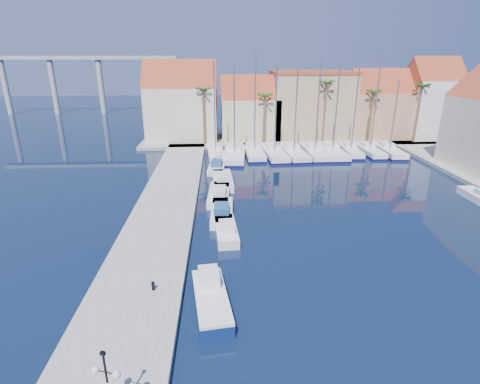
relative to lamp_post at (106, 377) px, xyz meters
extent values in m
plane|color=black|center=(7.95, 8.72, -2.91)|extent=(260.00, 260.00, 0.00)
cube|color=gray|center=(-1.05, 22.22, -2.66)|extent=(6.00, 77.00, 0.50)
cube|color=gray|center=(17.95, 56.72, -2.66)|extent=(54.00, 16.00, 0.50)
cylinder|color=black|center=(-0.22, 0.07, 0.25)|extent=(0.45, 0.18, 0.05)
cylinder|color=black|center=(0.22, -0.06, 0.25)|extent=(0.45, 0.18, 0.05)
sphere|color=white|center=(-0.44, 0.14, 0.25)|extent=(0.33, 0.33, 0.33)
sphere|color=white|center=(0.44, -0.13, 0.25)|extent=(0.33, 0.33, 0.33)
cube|color=black|center=(0.00, 0.00, 1.17)|extent=(0.23, 0.16, 0.15)
cylinder|color=black|center=(0.12, 9.21, -2.13)|extent=(0.22, 0.22, 0.55)
cube|color=navy|center=(3.84, 7.75, -2.48)|extent=(2.67, 5.93, 0.86)
cube|color=white|center=(3.84, 7.75, -1.95)|extent=(2.67, 5.93, 0.19)
cube|color=white|center=(3.68, 8.88, -1.43)|extent=(1.44, 1.68, 1.05)
cube|color=white|center=(4.93, 17.68, -2.51)|extent=(2.11, 5.58, 0.80)
cube|color=white|center=(4.96, 17.14, -1.81)|extent=(1.35, 1.99, 0.60)
cube|color=white|center=(4.60, 21.69, -2.51)|extent=(2.23, 6.34, 0.80)
cube|color=navy|center=(4.58, 21.07, -1.81)|extent=(1.48, 2.24, 0.60)
cube|color=white|center=(4.31, 26.60, -2.51)|extent=(2.52, 6.89, 0.80)
cube|color=white|center=(4.27, 25.92, -1.81)|extent=(1.64, 2.45, 0.60)
cube|color=white|center=(4.77, 31.46, -2.51)|extent=(2.53, 7.08, 0.80)
cube|color=white|center=(4.80, 30.77, -1.81)|extent=(1.67, 2.51, 0.60)
cube|color=white|center=(4.08, 37.40, -2.51)|extent=(2.62, 6.52, 0.80)
cube|color=navy|center=(4.02, 36.77, -1.81)|extent=(1.63, 2.35, 0.60)
cube|color=white|center=(4.64, 41.72, -2.51)|extent=(2.13, 6.36, 0.80)
cube|color=white|center=(4.65, 41.08, -1.81)|extent=(1.45, 2.24, 0.60)
cube|color=white|center=(3.80, 44.84, -2.41)|extent=(2.87, 8.96, 1.00)
cube|color=#110D44|center=(3.80, 44.84, -2.73)|extent=(2.93, 9.02, 0.28)
cube|color=white|center=(3.74, 45.72, -1.61)|extent=(1.78, 2.75, 0.60)
cylinder|color=slate|center=(3.82, 44.40, 4.47)|extent=(0.20, 0.20, 12.75)
cube|color=white|center=(6.71, 43.82, -2.41)|extent=(4.01, 11.87, 1.00)
cube|color=#110D44|center=(6.71, 43.82, -2.73)|extent=(4.08, 11.93, 0.28)
cube|color=white|center=(6.81, 44.98, -1.61)|extent=(2.41, 3.66, 0.60)
cylinder|color=slate|center=(6.66, 43.24, 4.18)|extent=(0.20, 0.20, 12.19)
cube|color=white|center=(9.75, 44.88, -2.41)|extent=(2.76, 10.08, 1.00)
cube|color=#110D44|center=(9.75, 44.88, -2.73)|extent=(2.82, 10.14, 0.28)
cube|color=white|center=(9.74, 45.88, -1.61)|extent=(1.87, 3.04, 0.60)
cylinder|color=slate|center=(9.76, 44.38, 5.04)|extent=(0.20, 0.20, 13.90)
cube|color=white|center=(12.73, 44.27, -2.41)|extent=(3.45, 10.86, 1.00)
cube|color=#110D44|center=(12.73, 44.27, -2.73)|extent=(3.51, 10.93, 0.28)
cube|color=white|center=(12.66, 45.34, -1.61)|extent=(2.15, 3.33, 0.60)
cylinder|color=slate|center=(12.76, 43.74, 4.25)|extent=(0.20, 0.20, 12.32)
cube|color=white|center=(15.74, 44.48, -2.41)|extent=(3.58, 10.93, 1.00)
cube|color=#110D44|center=(15.74, 44.48, -2.73)|extent=(3.65, 11.00, 0.28)
cube|color=white|center=(15.66, 45.55, -1.61)|extent=(2.19, 3.36, 0.60)
cylinder|color=slate|center=(15.78, 43.94, 4.01)|extent=(0.20, 0.20, 11.83)
cube|color=white|center=(19.05, 44.52, -2.41)|extent=(2.78, 10.46, 1.00)
cube|color=#110D44|center=(19.05, 44.52, -2.73)|extent=(2.84, 10.52, 0.28)
cube|color=white|center=(19.04, 45.56, -1.61)|extent=(1.92, 3.14, 0.60)
cylinder|color=slate|center=(19.05, 44.00, 4.58)|extent=(0.20, 0.20, 12.97)
cube|color=white|center=(21.88, 44.62, -2.41)|extent=(2.91, 10.71, 1.00)
cube|color=#110D44|center=(21.88, 44.62, -2.73)|extent=(2.97, 10.77, 0.28)
cube|color=white|center=(21.90, 45.69, -1.61)|extent=(1.98, 3.23, 0.60)
cylinder|color=slate|center=(21.88, 44.09, 4.55)|extent=(0.20, 0.20, 12.92)
cube|color=white|center=(24.91, 44.93, -2.41)|extent=(2.96, 8.80, 1.00)
cube|color=#110D44|center=(24.91, 44.93, -2.73)|extent=(3.03, 8.86, 0.28)
cube|color=white|center=(24.98, 45.79, -1.61)|extent=(1.78, 2.71, 0.60)
cylinder|color=slate|center=(24.87, 44.50, 4.21)|extent=(0.20, 0.20, 12.23)
cube|color=white|center=(27.84, 44.78, -2.41)|extent=(2.43, 8.82, 1.00)
cube|color=#110D44|center=(27.84, 44.78, -2.73)|extent=(2.49, 8.88, 0.28)
cube|color=white|center=(27.82, 45.66, -1.61)|extent=(1.64, 2.66, 0.60)
cylinder|color=slate|center=(27.84, 44.35, 4.97)|extent=(0.20, 0.20, 13.76)
cube|color=white|center=(30.92, 44.79, -2.41)|extent=(2.92, 9.83, 1.00)
cube|color=#110D44|center=(30.92, 44.79, -2.73)|extent=(2.98, 9.90, 0.28)
cube|color=white|center=(30.96, 45.77, -1.61)|extent=(1.89, 2.99, 0.60)
cylinder|color=slate|center=(30.91, 44.31, 3.16)|extent=(0.20, 0.20, 10.14)
cube|color=beige|center=(-2.05, 55.72, 2.09)|extent=(12.00, 9.00, 9.00)
cube|color=maroon|center=(-2.05, 55.72, 6.59)|extent=(12.30, 9.00, 9.00)
cube|color=#C7AF8C|center=(9.95, 55.72, 1.09)|extent=(10.00, 8.00, 7.00)
cube|color=maroon|center=(9.95, 55.72, 4.59)|extent=(10.30, 8.00, 8.00)
cube|color=tan|center=(20.95, 56.72, 3.09)|extent=(14.00, 10.00, 11.00)
cube|color=maroon|center=(20.95, 56.72, 8.84)|extent=(14.20, 10.20, 0.50)
cube|color=tan|center=(32.95, 55.72, 1.59)|extent=(10.00, 8.00, 8.00)
cube|color=maroon|center=(32.95, 55.72, 5.59)|extent=(10.30, 8.00, 8.00)
cube|color=silver|center=(41.95, 54.72, 2.59)|extent=(8.00, 8.00, 10.00)
cube|color=maroon|center=(41.95, 54.72, 7.59)|extent=(8.30, 8.00, 8.00)
cylinder|color=brown|center=(1.95, 50.72, 2.09)|extent=(0.36, 0.36, 9.00)
sphere|color=#275618|center=(1.95, 50.72, 6.44)|extent=(2.60, 2.60, 2.60)
cylinder|color=brown|center=(11.95, 50.72, 1.59)|extent=(0.36, 0.36, 8.00)
sphere|color=#275618|center=(11.95, 50.72, 5.44)|extent=(2.60, 2.60, 2.60)
cylinder|color=brown|center=(21.95, 50.72, 2.59)|extent=(0.36, 0.36, 10.00)
sphere|color=#275618|center=(21.95, 50.72, 7.44)|extent=(2.60, 2.60, 2.60)
cylinder|color=brown|center=(29.95, 50.72, 1.84)|extent=(0.36, 0.36, 8.50)
sphere|color=#275618|center=(29.95, 50.72, 5.94)|extent=(2.60, 2.60, 2.60)
cylinder|color=brown|center=(37.95, 50.72, 2.34)|extent=(0.36, 0.36, 9.50)
sphere|color=#275618|center=(37.95, 50.72, 6.94)|extent=(2.60, 2.60, 2.60)
cube|color=#9E9E99|center=(-30.05, 90.72, 11.09)|extent=(48.00, 2.20, 0.90)
cylinder|color=#9E9E99|center=(-50.05, 90.72, 4.09)|extent=(1.40, 1.40, 14.00)
cylinder|color=#9E9E99|center=(-38.05, 90.72, 4.09)|extent=(1.40, 1.40, 14.00)
cylinder|color=#9E9E99|center=(-26.05, 90.72, 4.09)|extent=(1.40, 1.40, 14.00)
cylinder|color=#9E9E99|center=(-14.05, 90.72, 4.09)|extent=(1.40, 1.40, 14.00)
camera|label=1|loc=(4.56, -11.34, 11.68)|focal=28.00mm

